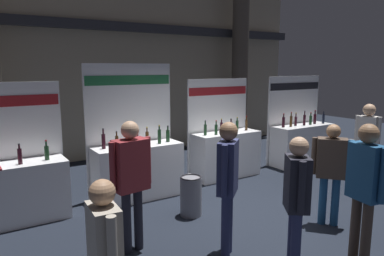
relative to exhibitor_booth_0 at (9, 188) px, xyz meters
name	(u,v)px	position (x,y,z in m)	size (l,w,h in m)	color
ground_plane	(250,213)	(3.54, -1.83, -0.59)	(24.00, 24.00, 0.00)	black
hall_colonnade	(128,42)	(3.54, 3.36, 2.62)	(11.75, 1.12, 6.51)	tan
exhibitor_booth_0	(9,188)	(0.00, 0.00, 0.00)	(1.87, 0.69, 2.27)	white
exhibitor_booth_1	(137,165)	(2.23, -0.03, 0.05)	(1.78, 0.66, 2.58)	white
exhibitor_booth_2	(225,151)	(4.51, 0.15, 0.02)	(1.67, 0.66, 2.24)	white
exhibitor_booth_3	(301,141)	(6.88, -0.03, 0.02)	(1.86, 0.66, 2.28)	white
trash_bin	(191,196)	(2.63, -1.33, -0.24)	(0.37, 0.37, 0.69)	slate
visitor_1	(367,140)	(6.23, -2.22, 0.48)	(0.33, 0.46, 1.80)	#ADA393
visitor_2	(297,194)	(2.75, -3.49, 0.44)	(0.41, 0.44, 1.71)	navy
visitor_5	(228,177)	(2.33, -2.70, 0.51)	(0.45, 0.43, 1.82)	navy
visitor_6	(365,182)	(3.60, -3.82, 0.52)	(0.28, 0.57, 1.84)	#47382D
visitor_7	(331,165)	(4.30, -2.82, 0.40)	(0.48, 0.50, 1.64)	navy
visitor_8	(131,173)	(1.31, -1.91, 0.52)	(0.62, 0.32, 1.82)	#23232D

